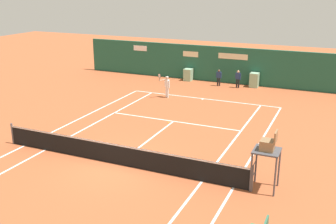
{
  "coord_description": "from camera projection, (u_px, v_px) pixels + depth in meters",
  "views": [
    {
      "loc": [
        8.66,
        -13.95,
        7.63
      ],
      "look_at": [
        -0.0,
        5.61,
        0.8
      ],
      "focal_mm": 42.9,
      "sensor_mm": 36.0,
      "label": 1
    }
  ],
  "objects": [
    {
      "name": "ground_plane",
      "position": [
        123.0,
        159.0,
        18.31
      ],
      "size": [
        80.0,
        80.0,
        0.01
      ],
      "color": "#A8512D"
    },
    {
      "name": "tennis_ball_by_sideline",
      "position": [
        168.0,
        122.0,
        23.1
      ],
      "size": [
        0.07,
        0.07,
        0.07
      ],
      "primitive_type": "sphere",
      "color": "#CCE033",
      "rests_on": "ground_plane"
    },
    {
      "name": "ball_kid_right_post",
      "position": [
        238.0,
        78.0,
        30.69
      ],
      "size": [
        0.45,
        0.2,
        1.36
      ],
      "rotation": [
        0.0,
        0.0,
        3.04
      ],
      "color": "black",
      "rests_on": "ground_plane"
    },
    {
      "name": "tennis_net",
      "position": [
        117.0,
        154.0,
        17.66
      ],
      "size": [
        12.1,
        0.1,
        1.07
      ],
      "color": "#4C4C51",
      "rests_on": "ground_plane"
    },
    {
      "name": "ball_kid_left_post",
      "position": [
        219.0,
        77.0,
        31.29
      ],
      "size": [
        0.43,
        0.18,
        1.3
      ],
      "rotation": [
        0.0,
        0.0,
        3.21
      ],
      "color": "black",
      "rests_on": "ground_plane"
    },
    {
      "name": "sponsor_back_wall",
      "position": [
        225.0,
        66.0,
        32.17
      ],
      "size": [
        25.0,
        1.02,
        2.89
      ],
      "color": "#1E5642",
      "rests_on": "ground_plane"
    },
    {
      "name": "umpire_chair",
      "position": [
        267.0,
        150.0,
        15.18
      ],
      "size": [
        1.0,
        1.0,
        2.44
      ],
      "rotation": [
        0.0,
        0.0,
        1.57
      ],
      "color": "#47474C",
      "rests_on": "ground_plane"
    },
    {
      "name": "player_on_baseline",
      "position": [
        167.0,
        85.0,
        28.02
      ],
      "size": [
        0.8,
        0.6,
        1.76
      ],
      "rotation": [
        0.0,
        0.0,
        2.65
      ],
      "color": "white",
      "rests_on": "ground_plane"
    }
  ]
}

